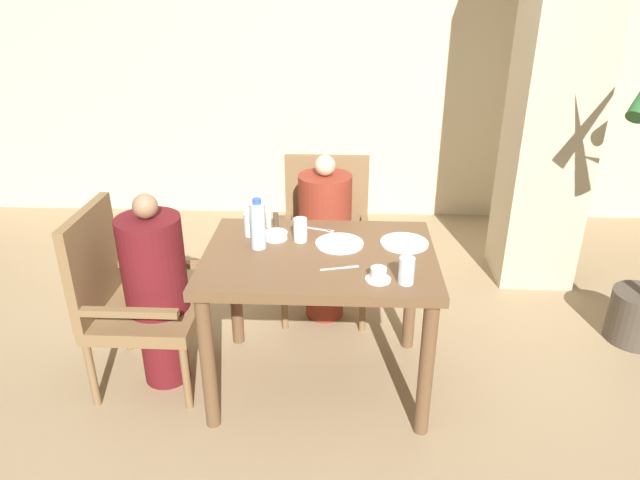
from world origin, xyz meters
TOP-DOWN VIEW (x-y plane):
  - ground_plane at (0.00, 0.00)m, footprint 16.00×16.00m
  - wall_back at (0.00, 2.47)m, footprint 8.00×0.06m
  - pillar_stone at (1.47, 1.32)m, footprint 0.50×0.50m
  - dining_table at (0.00, 0.00)m, footprint 1.13×0.83m
  - chair_left_side at (-0.99, 0.00)m, footprint 0.54×0.54m
  - diner_in_left_chair at (-0.84, 0.00)m, footprint 0.32×0.32m
  - chair_far_side at (0.00, 0.84)m, footprint 0.54×0.54m
  - diner_in_far_chair at (-0.00, 0.68)m, footprint 0.32×0.32m
  - plate_main_left at (0.10, 0.10)m, footprint 0.24×0.24m
  - plate_main_right at (0.42, 0.12)m, footprint 0.24×0.24m
  - teacup_with_saucer at (0.27, -0.26)m, footprint 0.12×0.12m
  - bowl_small at (-0.23, 0.16)m, footprint 0.12×0.12m
  - water_bottle at (-0.31, 0.05)m, footprint 0.08×0.08m
  - glass_tall_near at (-0.37, 0.19)m, footprint 0.07×0.07m
  - glass_tall_mid at (-0.10, 0.13)m, footprint 0.07×0.07m
  - glass_tall_far at (0.39, -0.28)m, footprint 0.07×0.07m
  - salt_shaker at (-0.29, 0.30)m, footprint 0.03×0.03m
  - pepper_shaker at (-0.25, 0.30)m, footprint 0.03×0.03m
  - fork_beside_plate at (0.00, 0.27)m, footprint 0.17×0.07m
  - knife_beside_plate at (0.11, -0.16)m, footprint 0.18×0.06m

SIDE VIEW (x-z plane):
  - ground_plane at x=0.00m, z-range 0.00..0.00m
  - chair_left_side at x=-0.99m, z-range 0.03..1.00m
  - chair_far_side at x=0.00m, z-range 0.03..1.00m
  - diner_in_left_chair at x=-0.84m, z-range 0.01..1.08m
  - diner_in_far_chair at x=0.00m, z-range 0.01..1.09m
  - dining_table at x=0.00m, z-range 0.27..1.05m
  - fork_beside_plate at x=0.00m, z-range 0.78..0.78m
  - knife_beside_plate at x=0.11m, z-range 0.78..0.78m
  - plate_main_left at x=0.10m, z-range 0.78..0.79m
  - plate_main_right at x=0.42m, z-range 0.78..0.79m
  - bowl_small at x=-0.23m, z-range 0.78..0.81m
  - teacup_with_saucer at x=0.27m, z-range 0.77..0.84m
  - pepper_shaker at x=-0.25m, z-range 0.78..0.86m
  - salt_shaker at x=-0.29m, z-range 0.78..0.87m
  - glass_tall_near at x=-0.37m, z-range 0.78..0.90m
  - glass_tall_mid at x=-0.10m, z-range 0.78..0.90m
  - glass_tall_far at x=0.39m, z-range 0.78..0.90m
  - water_bottle at x=-0.31m, z-range 0.77..1.03m
  - pillar_stone at x=1.47m, z-range 0.00..2.70m
  - wall_back at x=0.00m, z-range 0.00..2.80m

